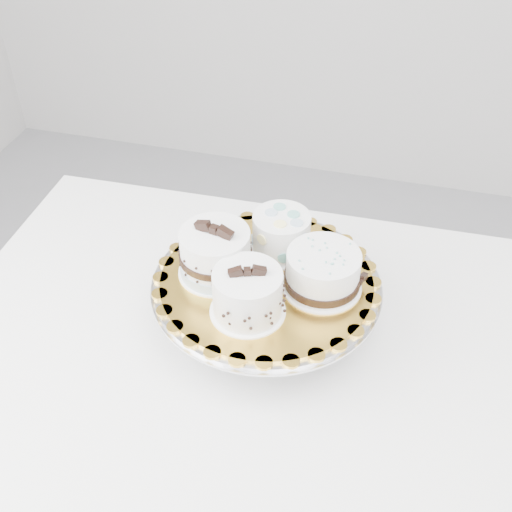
% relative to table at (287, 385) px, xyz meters
% --- Properties ---
extents(table, '(1.21, 0.82, 0.75)m').
position_rel_table_xyz_m(table, '(0.00, 0.00, 0.00)').
color(table, white).
rests_on(table, floor).
extents(cake_stand, '(0.37, 0.37, 0.10)m').
position_rel_table_xyz_m(cake_stand, '(-0.05, 0.06, 0.15)').
color(cake_stand, gray).
rests_on(cake_stand, table).
extents(cake_board, '(0.39, 0.39, 0.01)m').
position_rel_table_xyz_m(cake_board, '(-0.05, 0.06, 0.18)').
color(cake_board, gold).
rests_on(cake_board, cake_stand).
extents(cake_swirl, '(0.13, 0.13, 0.09)m').
position_rel_table_xyz_m(cake_swirl, '(-0.06, -0.02, 0.22)').
color(cake_swirl, white).
rests_on(cake_swirl, cake_board).
extents(cake_banded, '(0.13, 0.13, 0.10)m').
position_rel_table_xyz_m(cake_banded, '(-0.14, 0.05, 0.22)').
color(cake_banded, white).
rests_on(cake_banded, cake_board).
extents(cake_dots, '(0.12, 0.12, 0.07)m').
position_rel_table_xyz_m(cake_dots, '(-0.05, 0.13, 0.22)').
color(cake_dots, white).
rests_on(cake_dots, cake_board).
extents(cake_ribbon, '(0.15, 0.15, 0.07)m').
position_rel_table_xyz_m(cake_ribbon, '(0.04, 0.06, 0.22)').
color(cake_ribbon, white).
rests_on(cake_ribbon, cake_board).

